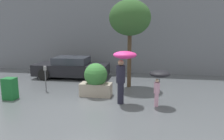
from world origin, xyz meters
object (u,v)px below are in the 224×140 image
object	(u,v)px
person_adult	(123,65)
planter_box	(96,80)
parking_meter	(45,73)
person_child	(159,77)
parked_car_near	(72,68)
street_tree	(130,18)
newspaper_box	(10,89)

from	to	relation	value
person_adult	planter_box	bearing A→B (deg)	127.67
person_adult	parking_meter	distance (m)	3.99
planter_box	person_adult	distance (m)	1.72
person_child	parked_car_near	xyz separation A→B (m)	(-4.98, 4.20, -0.53)
person_child	street_tree	distance (m)	3.74
person_adult	parking_meter	size ratio (longest dim) A/B	1.72
parked_car_near	person_child	bearing A→B (deg)	-130.96
street_tree	parking_meter	distance (m)	4.78
person_child	parked_car_near	world-z (taller)	person_child
person_child	street_tree	xyz separation A→B (m)	(-1.37, 2.64, 2.26)
person_adult	parked_car_near	world-z (taller)	person_adult
planter_box	newspaper_box	size ratio (longest dim) A/B	1.61
person_adult	street_tree	distance (m)	3.16
person_adult	newspaper_box	distance (m)	4.84
person_child	person_adult	bearing A→B (deg)	151.68
planter_box	newspaper_box	world-z (taller)	planter_box
planter_box	parked_car_near	size ratio (longest dim) A/B	0.33
person_adult	street_tree	bearing A→B (deg)	69.38
person_child	newspaper_box	bearing A→B (deg)	157.07
parked_car_near	parking_meter	bearing A→B (deg)	175.96
parked_car_near	person_adult	bearing A→B (deg)	-139.50
street_tree	person_child	bearing A→B (deg)	-62.53
person_adult	parking_meter	xyz separation A→B (m)	(-3.79, 1.07, -0.68)
street_tree	newspaper_box	world-z (taller)	street_tree
planter_box	parking_meter	world-z (taller)	planter_box
parking_meter	planter_box	bearing A→B (deg)	-6.36
person_adult	parking_meter	world-z (taller)	person_adult
parking_meter	person_child	bearing A→B (deg)	-12.62
planter_box	street_tree	distance (m)	3.44
planter_box	street_tree	size ratio (longest dim) A/B	0.34
parked_car_near	parking_meter	distance (m)	3.06
planter_box	person_child	distance (m)	2.82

